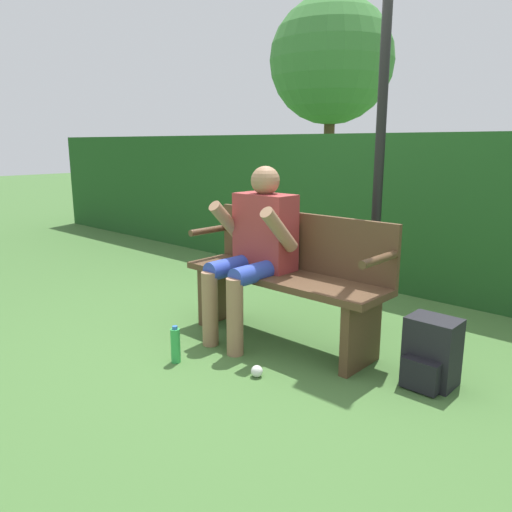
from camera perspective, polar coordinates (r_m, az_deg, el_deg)
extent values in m
plane|color=#426B33|center=(3.58, 2.90, -9.61)|extent=(40.00, 40.00, 0.00)
cube|color=#1E4C1E|center=(4.97, 17.26, 4.86)|extent=(12.00, 0.60, 1.45)
cube|color=#513823|center=(3.43, 2.98, -2.44)|extent=(1.51, 0.43, 0.05)
cube|color=#513823|center=(3.52, 5.06, 1.70)|extent=(1.51, 0.04, 0.40)
cube|color=#513823|center=(3.91, -4.24, -4.21)|extent=(0.06, 0.38, 0.44)
cube|color=#513823|center=(3.16, 11.92, -8.71)|extent=(0.06, 0.38, 0.44)
cylinder|color=#513823|center=(3.87, -5.32, 2.97)|extent=(0.05, 0.38, 0.05)
cylinder|color=#513823|center=(2.97, 13.92, -0.37)|extent=(0.05, 0.38, 0.05)
cube|color=#993333|center=(3.52, 1.05, 2.80)|extent=(0.44, 0.22, 0.53)
sphere|color=#997051|center=(3.47, 1.07, 8.61)|extent=(0.20, 0.20, 0.20)
cylinder|color=#2D47B7|center=(3.50, -2.76, -1.20)|extent=(0.13, 0.43, 0.13)
cylinder|color=#2D47B7|center=(3.33, 0.13, -1.88)|extent=(0.13, 0.43, 0.13)
cylinder|color=#997051|center=(3.43, -5.27, -6.03)|extent=(0.11, 0.11, 0.52)
cylinder|color=#997051|center=(3.26, -2.43, -6.98)|extent=(0.11, 0.11, 0.52)
cylinder|color=#997051|center=(3.58, -3.22, 3.87)|extent=(0.09, 0.33, 0.33)
cylinder|color=#997051|center=(3.26, 2.69, 2.98)|extent=(0.09, 0.33, 0.33)
cube|color=black|center=(3.08, 19.47, -10.20)|extent=(0.28, 0.21, 0.40)
cube|color=black|center=(3.00, 18.22, -12.80)|extent=(0.21, 0.07, 0.18)
cylinder|color=green|center=(3.24, -9.18, -10.08)|extent=(0.06, 0.06, 0.22)
cylinder|color=#2D66B2|center=(3.20, -9.26, -8.08)|extent=(0.03, 0.03, 0.02)
cylinder|color=black|center=(3.69, 14.12, 14.43)|extent=(0.07, 0.07, 2.98)
cylinder|color=#4C3823|center=(10.03, 8.27, 11.08)|extent=(0.21, 0.21, 2.16)
sphere|color=#42843D|center=(10.13, 8.62, 21.18)|extent=(2.32, 2.32, 2.32)
sphere|color=silver|center=(3.05, 0.10, -13.03)|extent=(0.07, 0.07, 0.07)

